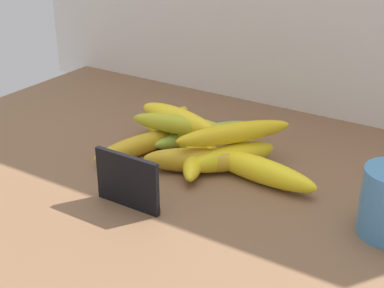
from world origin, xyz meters
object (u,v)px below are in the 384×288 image
(banana_3, at_px, (231,157))
(banana_9, at_px, (180,124))
(banana_1, at_px, (203,134))
(banana_0, at_px, (182,139))
(chalkboard_sign, at_px, (128,183))
(banana_4, at_px, (138,145))
(banana_7, at_px, (196,160))
(banana_8, at_px, (177,118))
(banana_2, at_px, (258,169))
(banana_5, at_px, (171,124))
(banana_6, at_px, (196,152))
(banana_10, at_px, (234,133))

(banana_3, relative_size, banana_9, 0.93)
(banana_1, distance_m, banana_3, 0.11)
(banana_0, bearing_deg, chalkboard_sign, -77.89)
(chalkboard_sign, height_order, banana_4, chalkboard_sign)
(banana_7, xyz_separation_m, banana_8, (-0.08, 0.07, 0.03))
(banana_2, distance_m, banana_9, 0.17)
(banana_5, distance_m, banana_7, 0.17)
(banana_3, xyz_separation_m, banana_6, (-0.06, -0.01, -0.00))
(banana_10, bearing_deg, banana_7, -127.19)
(banana_0, height_order, banana_4, banana_4)
(banana_3, relative_size, banana_10, 0.81)
(banana_2, xyz_separation_m, banana_6, (-0.12, 0.00, -0.00))
(banana_0, relative_size, banana_9, 1.17)
(chalkboard_sign, distance_m, banana_5, 0.28)
(banana_9, bearing_deg, banana_1, 71.03)
(banana_4, height_order, banana_10, banana_10)
(chalkboard_sign, height_order, banana_1, chalkboard_sign)
(chalkboard_sign, height_order, banana_8, chalkboard_sign)
(banana_3, distance_m, banana_4, 0.17)
(banana_1, xyz_separation_m, banana_7, (0.05, -0.11, 0.00))
(chalkboard_sign, xyz_separation_m, banana_3, (0.07, 0.19, -0.02))
(banana_4, xyz_separation_m, banana_5, (-0.01, 0.11, -0.00))
(banana_0, distance_m, banana_5, 0.07)
(banana_2, height_order, banana_3, banana_3)
(banana_6, bearing_deg, banana_2, -1.67)
(chalkboard_sign, relative_size, banana_5, 0.62)
(banana_3, xyz_separation_m, banana_8, (-0.13, 0.03, 0.03))
(banana_8, bearing_deg, banana_6, -31.22)
(banana_0, distance_m, banana_6, 0.06)
(banana_1, bearing_deg, banana_5, 174.98)
(chalkboard_sign, bearing_deg, banana_0, 102.11)
(banana_8, height_order, banana_9, banana_8)
(banana_4, bearing_deg, banana_3, 14.62)
(banana_6, bearing_deg, banana_1, 113.20)
(banana_0, relative_size, banana_1, 1.02)
(banana_3, bearing_deg, banana_4, -165.38)
(banana_9, bearing_deg, banana_3, -6.22)
(banana_0, xyz_separation_m, banana_1, (0.02, 0.04, -0.00))
(banana_2, relative_size, banana_3, 1.26)
(banana_8, bearing_deg, banana_0, -18.87)
(banana_4, bearing_deg, banana_2, 6.94)
(banana_0, distance_m, banana_1, 0.05)
(banana_3, bearing_deg, chalkboard_sign, -110.26)
(banana_6, bearing_deg, banana_3, 11.30)
(banana_4, bearing_deg, banana_6, 16.60)
(banana_4, bearing_deg, banana_1, 57.15)
(banana_2, distance_m, banana_7, 0.10)
(banana_0, bearing_deg, banana_3, -11.52)
(banana_1, relative_size, banana_9, 1.14)
(chalkboard_sign, xyz_separation_m, banana_9, (-0.04, 0.20, 0.01))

